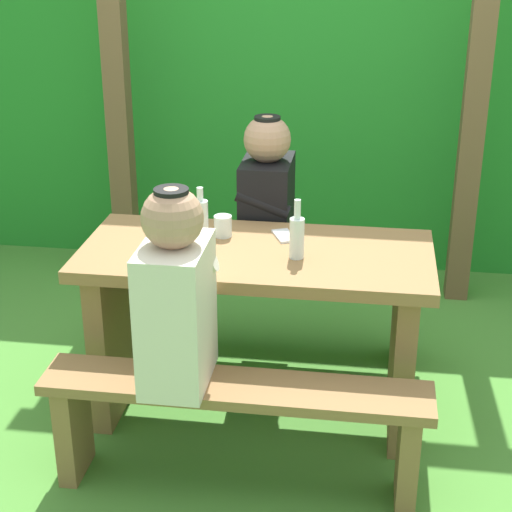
# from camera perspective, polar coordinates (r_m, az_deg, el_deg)

# --- Properties ---
(ground_plane) EXTENTS (12.00, 12.00, 0.00)m
(ground_plane) POSITION_cam_1_polar(r_m,az_deg,el_deg) (3.62, 0.00, -10.54)
(ground_plane) COLOR #4A8833
(hedge_backdrop) EXTENTS (6.40, 0.87, 1.87)m
(hedge_backdrop) POSITION_cam_1_polar(r_m,az_deg,el_deg) (5.16, 3.33, 11.09)
(hedge_backdrop) COLOR #238327
(hedge_backdrop) RESTS_ON ground_plane
(pergola_post_left) EXTENTS (0.12, 0.12, 2.27)m
(pergola_post_left) POSITION_cam_1_polar(r_m,az_deg,el_deg) (4.56, -9.62, 11.81)
(pergola_post_left) COLOR brown
(pergola_post_left) RESTS_ON ground_plane
(pergola_post_right) EXTENTS (0.12, 0.12, 2.27)m
(pergola_post_right) POSITION_cam_1_polar(r_m,az_deg,el_deg) (4.38, 15.00, 10.89)
(pergola_post_right) COLOR brown
(pergola_post_right) RESTS_ON ground_plane
(picnic_table) EXTENTS (1.40, 0.64, 0.75)m
(picnic_table) POSITION_cam_1_polar(r_m,az_deg,el_deg) (3.36, 0.00, -3.34)
(picnic_table) COLOR olive
(picnic_table) RESTS_ON ground_plane
(bench_near) EXTENTS (1.40, 0.24, 0.44)m
(bench_near) POSITION_cam_1_polar(r_m,az_deg,el_deg) (3.02, -1.43, -10.85)
(bench_near) COLOR olive
(bench_near) RESTS_ON ground_plane
(bench_far) EXTENTS (1.40, 0.24, 0.44)m
(bench_far) POSITION_cam_1_polar(r_m,az_deg,el_deg) (3.90, 1.08, -2.48)
(bench_far) COLOR olive
(bench_far) RESTS_ON ground_plane
(person_white_shirt) EXTENTS (0.25, 0.35, 0.72)m
(person_white_shirt) POSITION_cam_1_polar(r_m,az_deg,el_deg) (2.83, -5.57, -2.73)
(person_white_shirt) COLOR silver
(person_white_shirt) RESTS_ON bench_near
(person_black_coat) EXTENTS (0.25, 0.35, 0.72)m
(person_black_coat) POSITION_cam_1_polar(r_m,az_deg,el_deg) (3.73, 0.76, 3.87)
(person_black_coat) COLOR black
(person_black_coat) RESTS_ON bench_far
(drinking_glass) EXTENTS (0.07, 0.07, 0.09)m
(drinking_glass) POSITION_cam_1_polar(r_m,az_deg,el_deg) (3.39, -2.30, 2.09)
(drinking_glass) COLOR silver
(drinking_glass) RESTS_ON picnic_table
(bottle_left) EXTENTS (0.06, 0.06, 0.24)m
(bottle_left) POSITION_cam_1_polar(r_m,az_deg,el_deg) (3.16, 2.85, 1.40)
(bottle_left) COLOR silver
(bottle_left) RESTS_ON picnic_table
(bottle_right) EXTENTS (0.06, 0.06, 0.24)m
(bottle_right) POSITION_cam_1_polar(r_m,az_deg,el_deg) (3.30, -3.85, 2.46)
(bottle_right) COLOR silver
(bottle_right) RESTS_ON picnic_table
(cell_phone) EXTENTS (0.12, 0.16, 0.01)m
(cell_phone) POSITION_cam_1_polar(r_m,az_deg,el_deg) (3.39, 1.97, 1.41)
(cell_phone) COLOR silver
(cell_phone) RESTS_ON picnic_table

